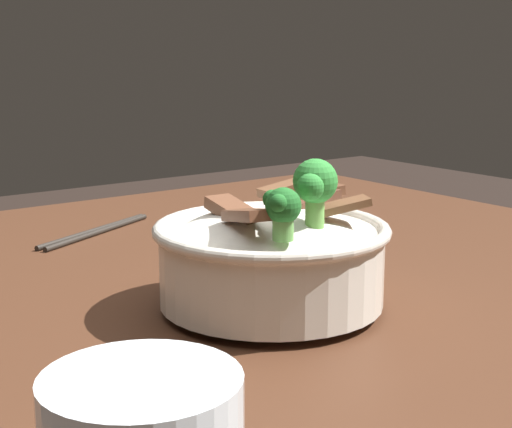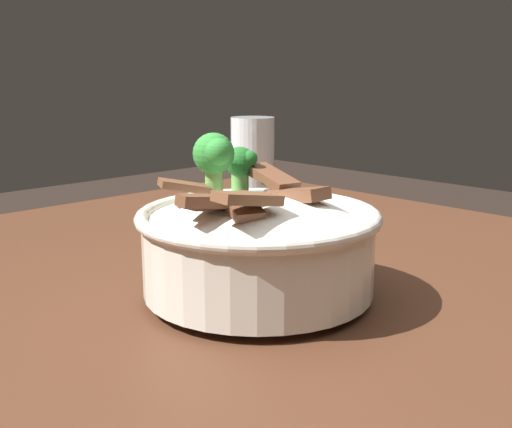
% 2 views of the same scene
% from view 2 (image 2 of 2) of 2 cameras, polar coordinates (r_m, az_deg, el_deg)
% --- Properties ---
extents(rice_bowl, '(0.22, 0.22, 0.15)m').
position_cam_2_polar(rice_bowl, '(0.56, 0.12, -2.29)').
color(rice_bowl, silver).
rests_on(rice_bowl, dining_table).
extents(drinking_glass, '(0.07, 0.07, 0.13)m').
position_cam_2_polar(drinking_glass, '(1.02, -0.31, 4.67)').
color(drinking_glass, white).
rests_on(drinking_glass, dining_table).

